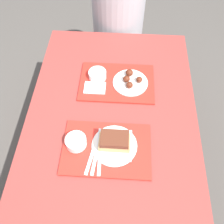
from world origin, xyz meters
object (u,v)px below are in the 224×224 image
object	(u,v)px
tray_far	(117,82)
bowl_coleslaw_far	(97,74)
brisket_sandwich_plate	(114,143)
wings_plate_far	(130,81)
person_seated_across	(118,13)
bowl_coleslaw_near	(76,141)
tray_near	(107,149)

from	to	relation	value
tray_far	bowl_coleslaw_far	distance (m)	0.13
brisket_sandwich_plate	tray_far	bearing A→B (deg)	91.20
wings_plate_far	person_seated_across	xyz separation A→B (m)	(-0.11, 0.69, -0.02)
bowl_coleslaw_near	person_seated_across	distance (m)	1.13
bowl_coleslaw_near	tray_far	bearing A→B (deg)	66.86
tray_near	bowl_coleslaw_near	size ratio (longest dim) A/B	4.20
brisket_sandwich_plate	wings_plate_far	world-z (taller)	brisket_sandwich_plate
tray_far	wings_plate_far	bearing A→B (deg)	-0.20
tray_near	brisket_sandwich_plate	bearing A→B (deg)	21.72
brisket_sandwich_plate	bowl_coleslaw_far	distance (m)	0.47
tray_near	bowl_coleslaw_near	xyz separation A→B (m)	(-0.15, 0.01, 0.03)
bowl_coleslaw_near	wings_plate_far	world-z (taller)	wings_plate_far
brisket_sandwich_plate	bowl_coleslaw_far	bearing A→B (deg)	105.71
tray_far	person_seated_across	size ratio (longest dim) A/B	0.60
tray_near	wings_plate_far	distance (m)	0.46
bowl_coleslaw_near	person_seated_across	xyz separation A→B (m)	(0.16, 1.12, -0.03)
wings_plate_far	bowl_coleslaw_near	bearing A→B (deg)	-121.57
bowl_coleslaw_near	brisket_sandwich_plate	size ratio (longest dim) A/B	0.46
tray_near	wings_plate_far	size ratio (longest dim) A/B	2.13
person_seated_across	tray_far	bearing A→B (deg)	-87.95
tray_far	bowl_coleslaw_near	world-z (taller)	bowl_coleslaw_near
tray_far	brisket_sandwich_plate	size ratio (longest dim) A/B	1.94
bowl_coleslaw_near	bowl_coleslaw_far	distance (m)	0.46
person_seated_across	bowl_coleslaw_far	bearing A→B (deg)	-98.13
tray_far	person_seated_across	distance (m)	0.69
brisket_sandwich_plate	person_seated_across	distance (m)	1.12
bowl_coleslaw_far	person_seated_across	distance (m)	0.67
tray_near	wings_plate_far	bearing A→B (deg)	76.10
brisket_sandwich_plate	wings_plate_far	size ratio (longest dim) A/B	1.10
tray_far	person_seated_across	xyz separation A→B (m)	(-0.02, 0.69, 0.00)
tray_near	tray_far	distance (m)	0.45
bowl_coleslaw_far	bowl_coleslaw_near	bearing A→B (deg)	-98.05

